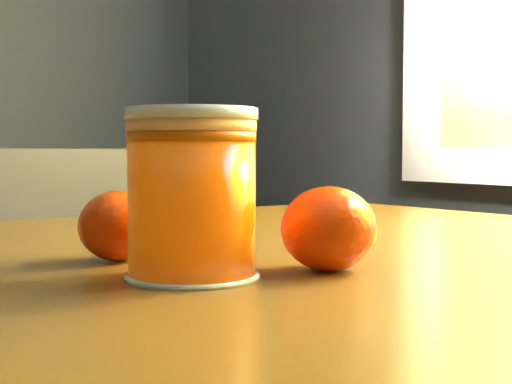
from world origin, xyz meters
TOP-DOWN VIEW (x-y plane):
  - juice_glass at (0.96, 0.24)m, footprint 0.09×0.09m
  - orange_front at (1.05, 0.21)m, footprint 0.09×0.09m
  - orange_back at (0.95, 0.34)m, footprint 0.06×0.06m

SIDE VIEW (x-z plane):
  - orange_back at x=0.95m, z-range 0.81..0.87m
  - orange_front at x=1.05m, z-range 0.81..0.87m
  - juice_glass at x=0.96m, z-range 0.81..0.92m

